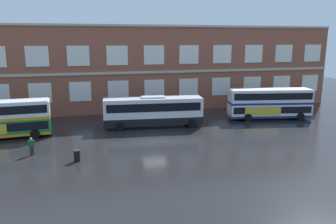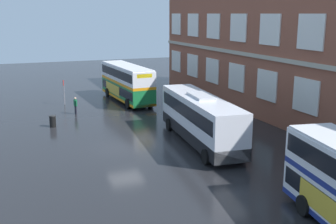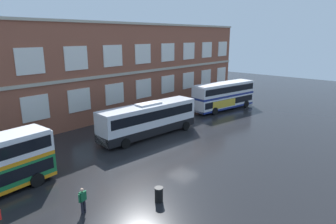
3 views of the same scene
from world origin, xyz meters
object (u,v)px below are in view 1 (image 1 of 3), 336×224
touring_coach (153,111)px  waiting_passenger (31,145)px  double_decker_middle (270,103)px  station_litter_bin (77,156)px

touring_coach → waiting_passenger: bearing=-150.9°
double_decker_middle → waiting_passenger: bearing=-165.5°
touring_coach → station_litter_bin: bearing=-131.9°
waiting_passenger → touring_coach: bearing=29.1°
double_decker_middle → station_litter_bin: bearing=-157.8°
touring_coach → waiting_passenger: touring_coach is taller
double_decker_middle → touring_coach: (-16.10, -0.23, -0.24)m
double_decker_middle → touring_coach: 16.10m
double_decker_middle → station_litter_bin: 27.13m
touring_coach → station_litter_bin: size_ratio=11.84×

